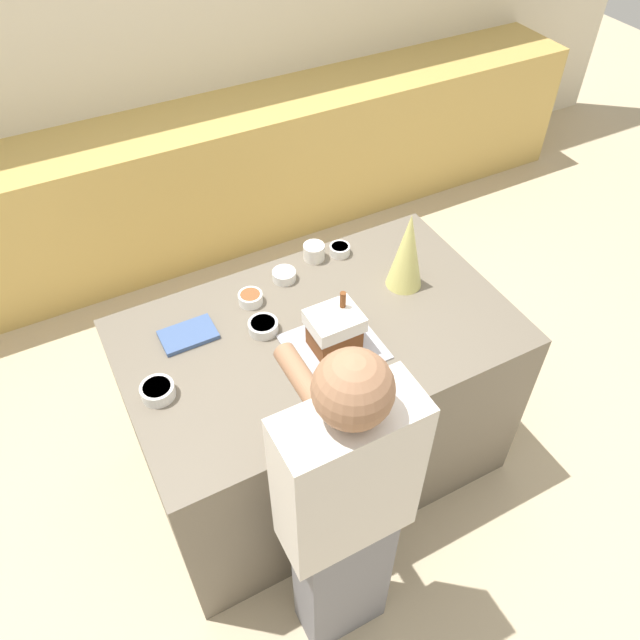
# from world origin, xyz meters

# --- Properties ---
(ground_plane) EXTENTS (12.00, 12.00, 0.00)m
(ground_plane) POSITION_xyz_m (0.00, 0.00, 0.00)
(ground_plane) COLOR #C6B28E
(wall_back) EXTENTS (8.00, 0.05, 2.60)m
(wall_back) POSITION_xyz_m (0.00, 2.32, 1.30)
(wall_back) COLOR beige
(wall_back) RESTS_ON ground_plane
(back_cabinet_block) EXTENTS (6.00, 0.60, 0.93)m
(back_cabinet_block) POSITION_xyz_m (0.00, 2.00, 0.47)
(back_cabinet_block) COLOR tan
(back_cabinet_block) RESTS_ON ground_plane
(kitchen_island) EXTENTS (1.62, 0.99, 0.96)m
(kitchen_island) POSITION_xyz_m (0.00, 0.00, 0.48)
(kitchen_island) COLOR #6B6051
(kitchen_island) RESTS_ON ground_plane
(baking_tray) EXTENTS (0.36, 0.32, 0.01)m
(baking_tray) POSITION_xyz_m (0.01, -0.11, 0.96)
(baking_tray) COLOR #B2B2BC
(baking_tray) RESTS_ON kitchen_island
(gingerbread_house) EXTENTS (0.20, 0.17, 0.25)m
(gingerbread_house) POSITION_xyz_m (0.01, -0.11, 1.06)
(gingerbread_house) COLOR brown
(gingerbread_house) RESTS_ON baking_tray
(decorative_tree) EXTENTS (0.16, 0.16, 0.37)m
(decorative_tree) POSITION_xyz_m (0.47, 0.08, 1.14)
(decorative_tree) COLOR #DBD675
(decorative_tree) RESTS_ON kitchen_island
(candy_bowl_near_tray_left) EXTENTS (0.13, 0.13, 0.05)m
(candy_bowl_near_tray_left) POSITION_xyz_m (-0.69, -0.02, 0.98)
(candy_bowl_near_tray_left) COLOR white
(candy_bowl_near_tray_left) RESTS_ON kitchen_island
(candy_bowl_beside_tree) EXTENTS (0.10, 0.10, 0.05)m
(candy_bowl_beside_tree) POSITION_xyz_m (-0.18, 0.29, 0.98)
(candy_bowl_beside_tree) COLOR white
(candy_bowl_beside_tree) RESTS_ON kitchen_island
(candy_bowl_center_rear) EXTENTS (0.12, 0.12, 0.05)m
(candy_bowl_center_rear) POSITION_xyz_m (-0.20, 0.11, 0.98)
(candy_bowl_center_rear) COLOR silver
(candy_bowl_center_rear) RESTS_ON kitchen_island
(candy_bowl_behind_tray) EXTENTS (0.10, 0.10, 0.05)m
(candy_bowl_behind_tray) POSITION_xyz_m (0.32, 0.40, 0.98)
(candy_bowl_behind_tray) COLOR white
(candy_bowl_behind_tray) RESTS_ON kitchen_island
(candy_bowl_far_left) EXTENTS (0.11, 0.11, 0.05)m
(candy_bowl_far_left) POSITION_xyz_m (0.01, 0.35, 0.98)
(candy_bowl_far_left) COLOR white
(candy_bowl_far_left) RESTS_ON kitchen_island
(cookbook) EXTENTS (0.22, 0.14, 0.02)m
(cookbook) POSITION_xyz_m (-0.49, 0.22, 0.97)
(cookbook) COLOR #3F598C
(cookbook) RESTS_ON kitchen_island
(mug) EXTENTS (0.10, 0.10, 0.08)m
(mug) POSITION_xyz_m (0.20, 0.42, 0.99)
(mug) COLOR white
(mug) RESTS_ON kitchen_island
(person) EXTENTS (0.44, 0.55, 1.67)m
(person) POSITION_xyz_m (-0.29, -0.73, 0.87)
(person) COLOR slate
(person) RESTS_ON ground_plane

